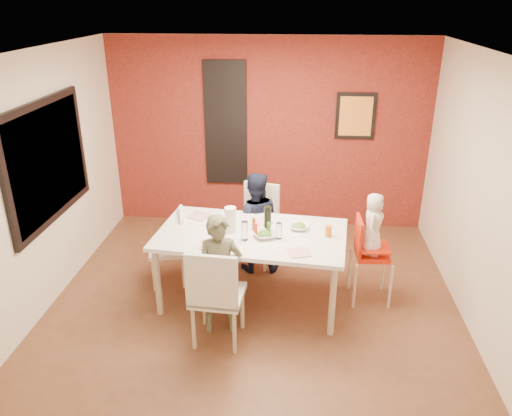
# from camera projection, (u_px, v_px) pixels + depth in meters

# --- Properties ---
(ground) EXTENTS (4.50, 4.50, 0.00)m
(ground) POSITION_uv_depth(u_px,v_px,m) (254.00, 305.00, 5.55)
(ground) COLOR brown
(ground) RESTS_ON ground
(ceiling) EXTENTS (4.50, 4.50, 0.02)m
(ceiling) POSITION_uv_depth(u_px,v_px,m) (253.00, 53.00, 4.49)
(ceiling) COLOR white
(ceiling) RESTS_ON wall_back
(wall_back) EXTENTS (4.50, 0.02, 2.70)m
(wall_back) POSITION_uv_depth(u_px,v_px,m) (268.00, 135.00, 7.08)
(wall_back) COLOR beige
(wall_back) RESTS_ON ground
(wall_front) EXTENTS (4.50, 0.02, 2.70)m
(wall_front) POSITION_uv_depth(u_px,v_px,m) (218.00, 330.00, 2.96)
(wall_front) COLOR beige
(wall_front) RESTS_ON ground
(wall_left) EXTENTS (0.02, 4.50, 2.70)m
(wall_left) POSITION_uv_depth(u_px,v_px,m) (39.00, 185.00, 5.20)
(wall_left) COLOR beige
(wall_left) RESTS_ON ground
(wall_right) EXTENTS (0.02, 4.50, 2.70)m
(wall_right) POSITION_uv_depth(u_px,v_px,m) (484.00, 200.00, 4.84)
(wall_right) COLOR beige
(wall_right) RESTS_ON ground
(brick_accent_wall) EXTENTS (4.50, 0.02, 2.70)m
(brick_accent_wall) POSITION_uv_depth(u_px,v_px,m) (268.00, 135.00, 7.06)
(brick_accent_wall) COLOR maroon
(brick_accent_wall) RESTS_ON ground
(picture_window_frame) EXTENTS (0.05, 1.70, 1.30)m
(picture_window_frame) POSITION_uv_depth(u_px,v_px,m) (48.00, 161.00, 5.31)
(picture_window_frame) COLOR black
(picture_window_frame) RESTS_ON wall_left
(picture_window_pane) EXTENTS (0.02, 1.55, 1.15)m
(picture_window_pane) POSITION_uv_depth(u_px,v_px,m) (49.00, 161.00, 5.30)
(picture_window_pane) COLOR black
(picture_window_pane) RESTS_ON wall_left
(glassblock_strip) EXTENTS (0.55, 0.03, 1.70)m
(glassblock_strip) POSITION_uv_depth(u_px,v_px,m) (226.00, 124.00, 7.04)
(glassblock_strip) COLOR silver
(glassblock_strip) RESTS_ON wall_back
(glassblock_surround) EXTENTS (0.60, 0.03, 1.76)m
(glassblock_surround) POSITION_uv_depth(u_px,v_px,m) (226.00, 124.00, 7.03)
(glassblock_surround) COLOR black
(glassblock_surround) RESTS_ON wall_back
(art_print_frame) EXTENTS (0.54, 0.03, 0.64)m
(art_print_frame) POSITION_uv_depth(u_px,v_px,m) (356.00, 116.00, 6.83)
(art_print_frame) COLOR black
(art_print_frame) RESTS_ON wall_back
(art_print_canvas) EXTENTS (0.44, 0.01, 0.54)m
(art_print_canvas) POSITION_uv_depth(u_px,v_px,m) (356.00, 116.00, 6.81)
(art_print_canvas) COLOR #FCA938
(art_print_canvas) RESTS_ON wall_back
(dining_table) EXTENTS (2.11, 1.31, 0.84)m
(dining_table) POSITION_uv_depth(u_px,v_px,m) (251.00, 239.00, 5.37)
(dining_table) COLOR white
(dining_table) RESTS_ON ground
(chair_near) EXTENTS (0.52, 0.52, 1.06)m
(chair_near) POSITION_uv_depth(u_px,v_px,m) (215.00, 293.00, 4.71)
(chair_near) COLOR silver
(chair_near) RESTS_ON ground
(chair_far) EXTENTS (0.58, 0.58, 1.01)m
(chair_far) POSITION_uv_depth(u_px,v_px,m) (258.00, 219.00, 6.31)
(chair_far) COLOR white
(chair_far) RESTS_ON ground
(chair_left) EXTENTS (0.51, 0.51, 0.90)m
(chair_left) POSITION_uv_depth(u_px,v_px,m) (174.00, 243.00, 5.83)
(chair_left) COLOR white
(chair_left) RESTS_ON ground
(high_chair) EXTENTS (0.44, 0.44, 0.99)m
(high_chair) POSITION_uv_depth(u_px,v_px,m) (368.00, 251.00, 5.46)
(high_chair) COLOR red
(high_chair) RESTS_ON ground
(child_near) EXTENTS (0.51, 0.39, 1.26)m
(child_near) POSITION_uv_depth(u_px,v_px,m) (220.00, 275.00, 4.93)
(child_near) COLOR brown
(child_near) RESTS_ON ground
(child_far) EXTENTS (0.66, 0.54, 1.27)m
(child_far) POSITION_uv_depth(u_px,v_px,m) (255.00, 222.00, 6.06)
(child_far) COLOR black
(child_far) RESTS_ON ground
(toddler) EXTENTS (0.30, 0.39, 0.69)m
(toddler) POSITION_uv_depth(u_px,v_px,m) (373.00, 224.00, 5.32)
(toddler) COLOR silver
(toddler) RESTS_ON high_chair
(plate_near_left) EXTENTS (0.23, 0.23, 0.01)m
(plate_near_left) POSITION_uv_depth(u_px,v_px,m) (210.00, 245.00, 5.07)
(plate_near_left) COLOR white
(plate_near_left) RESTS_ON dining_table
(plate_far_mid) EXTENTS (0.26, 0.26, 0.01)m
(plate_far_mid) POSITION_uv_depth(u_px,v_px,m) (263.00, 221.00, 5.60)
(plate_far_mid) COLOR white
(plate_far_mid) RESTS_ON dining_table
(plate_near_right) EXTENTS (0.25, 0.25, 0.01)m
(plate_near_right) POSITION_uv_depth(u_px,v_px,m) (299.00, 253.00, 4.92)
(plate_near_right) COLOR white
(plate_near_right) RESTS_ON dining_table
(plate_far_left) EXTENTS (0.29, 0.29, 0.01)m
(plate_far_left) POSITION_uv_depth(u_px,v_px,m) (199.00, 216.00, 5.73)
(plate_far_left) COLOR white
(plate_far_left) RESTS_ON dining_table
(salad_bowl_a) EXTENTS (0.29, 0.29, 0.06)m
(salad_bowl_a) POSITION_uv_depth(u_px,v_px,m) (265.00, 235.00, 5.23)
(salad_bowl_a) COLOR white
(salad_bowl_a) RESTS_ON dining_table
(salad_bowl_b) EXTENTS (0.22, 0.22, 0.05)m
(salad_bowl_b) POSITION_uv_depth(u_px,v_px,m) (299.00, 227.00, 5.41)
(salad_bowl_b) COLOR white
(salad_bowl_b) RESTS_ON dining_table
(wine_bottle) EXTENTS (0.08, 0.08, 0.29)m
(wine_bottle) POSITION_uv_depth(u_px,v_px,m) (268.00, 219.00, 5.31)
(wine_bottle) COLOR black
(wine_bottle) RESTS_ON dining_table
(wine_glass_a) EXTENTS (0.07, 0.07, 0.21)m
(wine_glass_a) POSITION_uv_depth(u_px,v_px,m) (245.00, 231.00, 5.15)
(wine_glass_a) COLOR white
(wine_glass_a) RESTS_ON dining_table
(wine_glass_b) EXTENTS (0.06, 0.06, 0.18)m
(wine_glass_b) POSITION_uv_depth(u_px,v_px,m) (279.00, 231.00, 5.18)
(wine_glass_b) COLOR white
(wine_glass_b) RESTS_ON dining_table
(paper_towel_roll) EXTENTS (0.12, 0.12, 0.28)m
(paper_towel_roll) POSITION_uv_depth(u_px,v_px,m) (230.00, 220.00, 5.31)
(paper_towel_roll) COLOR white
(paper_towel_roll) RESTS_ON dining_table
(condiment_red) EXTENTS (0.04, 0.04, 0.15)m
(condiment_red) POSITION_uv_depth(u_px,v_px,m) (255.00, 230.00, 5.24)
(condiment_red) COLOR red
(condiment_red) RESTS_ON dining_table
(condiment_green) EXTENTS (0.04, 0.04, 0.14)m
(condiment_green) POSITION_uv_depth(u_px,v_px,m) (269.00, 228.00, 5.28)
(condiment_green) COLOR #397627
(condiment_green) RESTS_ON dining_table
(condiment_brown) EXTENTS (0.04, 0.04, 0.14)m
(condiment_brown) POSITION_uv_depth(u_px,v_px,m) (254.00, 224.00, 5.37)
(condiment_brown) COLOR brown
(condiment_brown) RESTS_ON dining_table
(sippy_cup) EXTENTS (0.07, 0.07, 0.12)m
(sippy_cup) POSITION_uv_depth(u_px,v_px,m) (328.00, 231.00, 5.24)
(sippy_cup) COLOR orange
(sippy_cup) RESTS_ON dining_table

